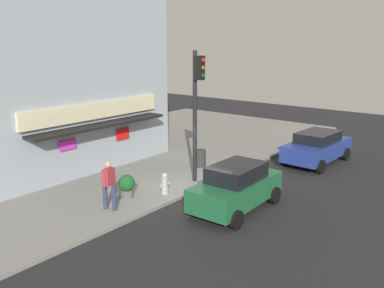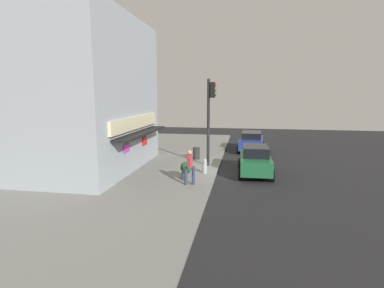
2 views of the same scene
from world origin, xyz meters
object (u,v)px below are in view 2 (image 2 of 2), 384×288
at_px(pedestrian, 190,165).
at_px(parked_car_green, 255,160).
at_px(trash_can, 196,153).
at_px(potted_plant_by_doorway, 186,169).
at_px(traffic_light, 210,111).
at_px(fire_hydrant, 205,166).
at_px(parked_car_blue, 251,141).

distance_m(pedestrian, parked_car_green, 4.50).
bearing_deg(trash_can, pedestrian, -174.18).
relative_size(pedestrian, potted_plant_by_doorway, 1.98).
relative_size(traffic_light, fire_hydrant, 6.47).
bearing_deg(parked_car_green, traffic_light, 65.26).
distance_m(trash_can, parked_car_green, 5.01).
relative_size(traffic_light, pedestrian, 3.09).
xyz_separation_m(trash_can, parked_car_green, (-3.08, -3.94, 0.32)).
relative_size(trash_can, pedestrian, 0.47).
relative_size(fire_hydrant, parked_car_green, 0.21).
xyz_separation_m(fire_hydrant, trash_can, (3.75, 1.09, 0.01)).
relative_size(potted_plant_by_doorway, parked_car_blue, 0.21).
distance_m(traffic_light, potted_plant_by_doorway, 4.42).
relative_size(pedestrian, parked_car_blue, 0.41).
relative_size(parked_car_blue, parked_car_green, 1.09).
bearing_deg(potted_plant_by_doorway, traffic_light, -16.60).
bearing_deg(pedestrian, parked_car_green, -47.67).
bearing_deg(pedestrian, fire_hydrant, -11.21).
relative_size(traffic_light, parked_car_green, 1.38).
height_order(fire_hydrant, parked_car_blue, parked_car_blue).
xyz_separation_m(fire_hydrant, parked_car_blue, (8.18, -2.79, 0.29)).
distance_m(fire_hydrant, trash_can, 3.90).
height_order(trash_can, parked_car_green, parked_car_green).
distance_m(trash_can, parked_car_blue, 5.90).
bearing_deg(parked_car_green, fire_hydrant, 103.16).
height_order(fire_hydrant, potted_plant_by_doorway, potted_plant_by_doorway).
bearing_deg(fire_hydrant, parked_car_blue, -18.83).
distance_m(traffic_light, fire_hydrant, 3.64).
height_order(parked_car_blue, parked_car_green, parked_car_green).
relative_size(fire_hydrant, parked_car_blue, 0.20).
height_order(trash_can, parked_car_blue, parked_car_blue).
height_order(fire_hydrant, parked_car_green, parked_car_green).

